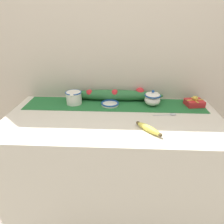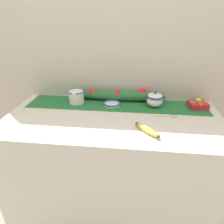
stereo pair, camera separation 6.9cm
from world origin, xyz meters
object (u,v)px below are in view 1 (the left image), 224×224
spoon (172,114)px  gift_box (194,102)px  cream_pitcher (74,97)px  small_dish (110,104)px  sugar_bowl (152,99)px  banana (148,129)px

spoon → gift_box: gift_box is taller
cream_pitcher → small_dish: (0.26, -0.02, -0.04)m
cream_pitcher → sugar_bowl: size_ratio=1.17×
small_dish → gift_box: bearing=2.1°
small_dish → cream_pitcher: bearing=176.6°
sugar_bowl → banana: size_ratio=0.72×
sugar_bowl → cream_pitcher: bearing=179.9°
banana → small_dish: bearing=124.1°
small_dish → banana: banana is taller
small_dish → spoon: (0.41, -0.14, -0.01)m
banana → gift_box: gift_box is taller
small_dish → gift_box: size_ratio=0.96×
cream_pitcher → small_dish: size_ratio=1.04×
cream_pitcher → sugar_bowl: sugar_bowl is taller
cream_pitcher → banana: (0.50, -0.36, -0.03)m
small_dish → banana: 0.42m
small_dish → gift_box: gift_box is taller
sugar_bowl → small_dish: bearing=-177.2°
cream_pitcher → spoon: bearing=-12.6°
sugar_bowl → banana: 0.37m
cream_pitcher → sugar_bowl: (0.57, -0.00, 0.00)m
banana → spoon: (0.18, 0.21, -0.01)m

